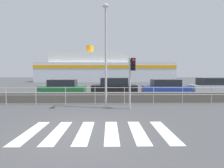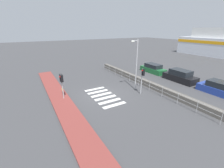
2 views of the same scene
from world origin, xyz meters
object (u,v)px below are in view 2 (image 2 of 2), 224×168
object	(u,v)px
traffic_light_far	(142,76)
streetlamp	(136,60)
parked_car_blue	(221,89)
parked_car_green	(153,69)
parked_car_black	(180,76)
traffic_light_near	(62,80)

from	to	relation	value
traffic_light_far	streetlamp	size ratio (longest dim) A/B	0.50
traffic_light_far	parked_car_blue	xyz separation A→B (m)	(4.26, 7.37, -1.48)
parked_car_green	parked_car_black	size ratio (longest dim) A/B	0.99
traffic_light_far	parked_car_blue	bearing A→B (deg)	59.98
parked_car_green	traffic_light_far	bearing A→B (deg)	-52.09
traffic_light_far	parked_car_black	world-z (taller)	traffic_light_far
traffic_light_near	parked_car_blue	xyz separation A→B (m)	(7.25, 14.88, -1.41)
traffic_light_near	streetlamp	size ratio (longest dim) A/B	0.46
traffic_light_near	streetlamp	bearing A→B (deg)	78.48
traffic_light_near	parked_car_green	xyz separation A→B (m)	(-2.76, 14.88, -1.42)
traffic_light_near	parked_car_blue	world-z (taller)	traffic_light_near
streetlamp	traffic_light_far	bearing A→B (deg)	-6.17
traffic_light_far	streetlamp	distance (m)	2.03
parked_car_green	parked_car_black	distance (m)	4.98
streetlamp	parked_car_black	world-z (taller)	streetlamp
traffic_light_far	parked_car_black	distance (m)	7.54
parked_car_green	traffic_light_near	bearing A→B (deg)	-79.50
streetlamp	parked_car_green	size ratio (longest dim) A/B	1.31
traffic_light_near	streetlamp	world-z (taller)	streetlamp
parked_car_black	parked_car_blue	world-z (taller)	parked_car_black
traffic_light_near	traffic_light_far	xyz separation A→B (m)	(2.99, 7.50, 0.06)
traffic_light_near	parked_car_black	bearing A→B (deg)	81.50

